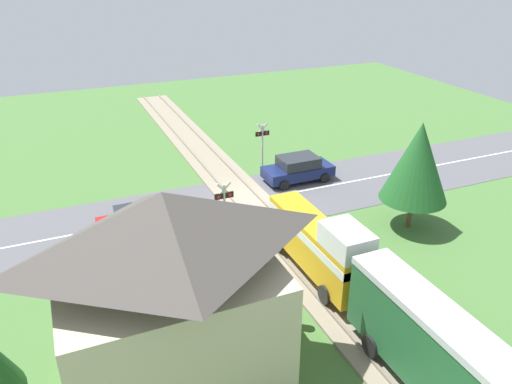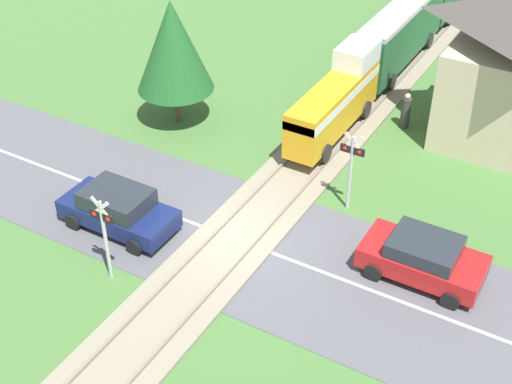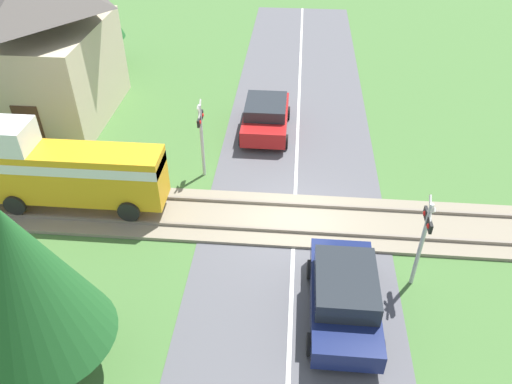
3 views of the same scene
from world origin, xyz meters
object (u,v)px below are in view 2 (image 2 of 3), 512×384
object	(u,v)px
car_far_side	(423,257)
crossing_signal_east_approach	(351,161)
crossing_signal_west_approach	(104,228)
pedestrian_by_station	(406,112)
car_near_crossing	(118,209)
train	(410,24)

from	to	relation	value
car_far_side	crossing_signal_east_approach	xyz separation A→B (m)	(-3.55, 2.17, 1.24)
car_far_side	crossing_signal_east_approach	bearing A→B (deg)	148.53
car_far_side	crossing_signal_west_approach	bearing A→B (deg)	-149.69
crossing_signal_east_approach	pedestrian_by_station	distance (m)	6.62
car_far_side	car_near_crossing	bearing A→B (deg)	-163.97
car_near_crossing	pedestrian_by_station	distance (m)	13.12
crossing_signal_east_approach	pedestrian_by_station	world-z (taller)	crossing_signal_east_approach
crossing_signal_east_approach	pedestrian_by_station	size ratio (longest dim) A/B	1.96
pedestrian_by_station	train	bearing A→B (deg)	109.95
crossing_signal_west_approach	crossing_signal_east_approach	xyz separation A→B (m)	(5.09, 7.23, 0.00)
pedestrian_by_station	crossing_signal_east_approach	bearing A→B (deg)	-87.80
train	car_near_crossing	distance (m)	18.33
train	car_near_crossing	world-z (taller)	train
pedestrian_by_station	crossing_signal_west_approach	bearing A→B (deg)	-109.44
car_far_side	pedestrian_by_station	size ratio (longest dim) A/B	2.43
crossing_signal_east_approach	train	bearing A→B (deg)	101.23
car_near_crossing	pedestrian_by_station	world-z (taller)	pedestrian_by_station
car_far_side	pedestrian_by_station	xyz separation A→B (m)	(-3.80, 8.67, -0.05)
crossing_signal_west_approach	crossing_signal_east_approach	size ratio (longest dim) A/B	1.00
crossing_signal_west_approach	pedestrian_by_station	size ratio (longest dim) A/B	1.96
crossing_signal_west_approach	pedestrian_by_station	bearing A→B (deg)	70.56
car_far_side	crossing_signal_west_approach	size ratio (longest dim) A/B	1.24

